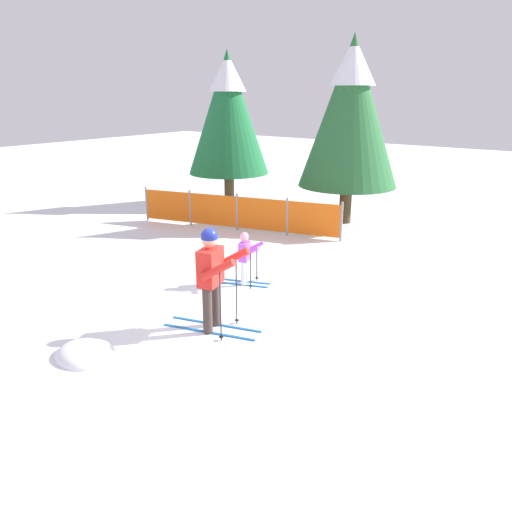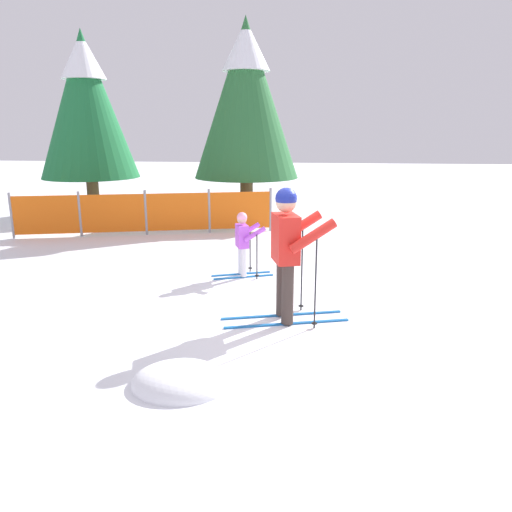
{
  "view_description": "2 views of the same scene",
  "coord_description": "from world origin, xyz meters",
  "px_view_note": "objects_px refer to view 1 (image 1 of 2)",
  "views": [
    {
      "loc": [
        4.77,
        -5.6,
        3.65
      ],
      "look_at": [
        -0.14,
        1.01,
        0.92
      ],
      "focal_mm": 35.0,
      "sensor_mm": 36.0,
      "label": 1
    },
    {
      "loc": [
        0.16,
        -6.13,
        2.37
      ],
      "look_at": [
        -0.57,
        0.4,
        0.68
      ],
      "focal_mm": 35.0,
      "sensor_mm": 36.0,
      "label": 2
    }
  ],
  "objects_px": {
    "skier_child": "(245,254)",
    "safety_fence": "(237,212)",
    "skier_adult": "(212,270)",
    "conifer_far": "(228,111)",
    "conifer_near": "(351,110)"
  },
  "relations": [
    {
      "from": "conifer_far",
      "to": "conifer_near",
      "type": "distance_m",
      "value": 4.37
    },
    {
      "from": "skier_adult",
      "to": "skier_child",
      "type": "xyz_separation_m",
      "value": [
        -0.81,
        1.88,
        -0.39
      ]
    },
    {
      "from": "skier_adult",
      "to": "safety_fence",
      "type": "distance_m",
      "value": 6.06
    },
    {
      "from": "skier_child",
      "to": "safety_fence",
      "type": "bearing_deg",
      "value": 110.15
    },
    {
      "from": "skier_child",
      "to": "conifer_near",
      "type": "distance_m",
      "value": 6.19
    },
    {
      "from": "safety_fence",
      "to": "skier_adult",
      "type": "bearing_deg",
      "value": -54.96
    },
    {
      "from": "skier_adult",
      "to": "conifer_far",
      "type": "bearing_deg",
      "value": 111.66
    },
    {
      "from": "safety_fence",
      "to": "conifer_far",
      "type": "distance_m",
      "value": 4.32
    },
    {
      "from": "conifer_near",
      "to": "safety_fence",
      "type": "bearing_deg",
      "value": -128.04
    },
    {
      "from": "skier_adult",
      "to": "safety_fence",
      "type": "bearing_deg",
      "value": 108.79
    },
    {
      "from": "conifer_far",
      "to": "conifer_near",
      "type": "bearing_deg",
      "value": -0.27
    },
    {
      "from": "conifer_far",
      "to": "safety_fence",
      "type": "bearing_deg",
      "value": -47.11
    },
    {
      "from": "conifer_near",
      "to": "conifer_far",
      "type": "bearing_deg",
      "value": 179.73
    },
    {
      "from": "skier_adult",
      "to": "safety_fence",
      "type": "relative_size",
      "value": 0.3
    },
    {
      "from": "skier_adult",
      "to": "safety_fence",
      "type": "height_order",
      "value": "skier_adult"
    }
  ]
}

